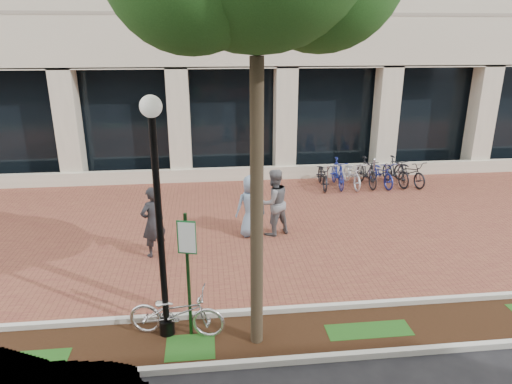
{
  "coord_description": "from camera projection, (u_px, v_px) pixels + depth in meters",
  "views": [
    {
      "loc": [
        -1.04,
        -12.27,
        5.26
      ],
      "look_at": [
        0.25,
        -0.8,
        1.31
      ],
      "focal_mm": 32.0,
      "sensor_mm": 36.0,
      "label": 1
    }
  ],
  "objects": [
    {
      "name": "ground",
      "position": [
        245.0,
        226.0,
        13.35
      ],
      "size": [
        120.0,
        120.0,
        0.0
      ],
      "primitive_type": "plane",
      "color": "black",
      "rests_on": "ground"
    },
    {
      "name": "brick_plaza",
      "position": [
        245.0,
        226.0,
        13.35
      ],
      "size": [
        40.0,
        9.0,
        0.01
      ],
      "primitive_type": "cube",
      "color": "brown",
      "rests_on": "ground"
    },
    {
      "name": "planting_strip",
      "position": [
        270.0,
        337.0,
        8.41
      ],
      "size": [
        40.0,
        1.5,
        0.01
      ],
      "primitive_type": "cube",
      "color": "black",
      "rests_on": "ground"
    },
    {
      "name": "curb_plaza_side",
      "position": [
        264.0,
        311.0,
        9.1
      ],
      "size": [
        40.0,
        0.12,
        0.12
      ],
      "primitive_type": "cube",
      "color": "beige",
      "rests_on": "ground"
    },
    {
      "name": "curb_street_side",
      "position": [
        276.0,
        361.0,
        7.69
      ],
      "size": [
        40.0,
        0.12,
        0.12
      ],
      "primitive_type": "cube",
      "color": "beige",
      "rests_on": "ground"
    },
    {
      "name": "parking_sign",
      "position": [
        187.0,
        260.0,
        7.97
      ],
      "size": [
        0.34,
        0.07,
        2.42
      ],
      "rotation": [
        0.0,
        0.0,
        -0.26
      ],
      "color": "#143716",
      "rests_on": "ground"
    },
    {
      "name": "lamppost",
      "position": [
        158.0,
        210.0,
        7.7
      ],
      "size": [
        0.36,
        0.36,
        4.4
      ],
      "color": "black",
      "rests_on": "ground"
    },
    {
      "name": "locked_bicycle",
      "position": [
        177.0,
        312.0,
        8.34
      ],
      "size": [
        1.88,
        0.99,
        0.94
      ],
      "primitive_type": "imported",
      "rotation": [
        0.0,
        0.0,
        1.36
      ],
      "color": "silver",
      "rests_on": "ground"
    },
    {
      "name": "pedestrian_left",
      "position": [
        153.0,
        222.0,
        11.26
      ],
      "size": [
        0.79,
        0.74,
        1.82
      ],
      "primitive_type": "imported",
      "rotation": [
        0.0,
        0.0,
        3.78
      ],
      "color": "#242428",
      "rests_on": "ground"
    },
    {
      "name": "pedestrian_mid",
      "position": [
        274.0,
        202.0,
        12.5
      ],
      "size": [
        1.13,
        1.03,
        1.88
      ],
      "primitive_type": "imported",
      "rotation": [
        0.0,
        0.0,
        3.57
      ],
      "color": "slate",
      "rests_on": "ground"
    },
    {
      "name": "pedestrian_right",
      "position": [
        251.0,
        206.0,
        12.43
      ],
      "size": [
        0.94,
        0.71,
        1.74
      ],
      "primitive_type": "imported",
      "rotation": [
        0.0,
        0.0,
        3.34
      ],
      "color": "#7B97B8",
      "rests_on": "ground"
    },
    {
      "name": "bollard",
      "position": [
        373.0,
        171.0,
        16.99
      ],
      "size": [
        0.12,
        0.12,
        0.99
      ],
      "color": "silver",
      "rests_on": "ground"
    },
    {
      "name": "bike_rack_cluster",
      "position": [
        367.0,
        173.0,
        16.77
      ],
      "size": [
        4.2,
        1.9,
        1.05
      ],
      "rotation": [
        0.0,
        0.0,
        0.02
      ],
      "color": "black",
      "rests_on": "ground"
    }
  ]
}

